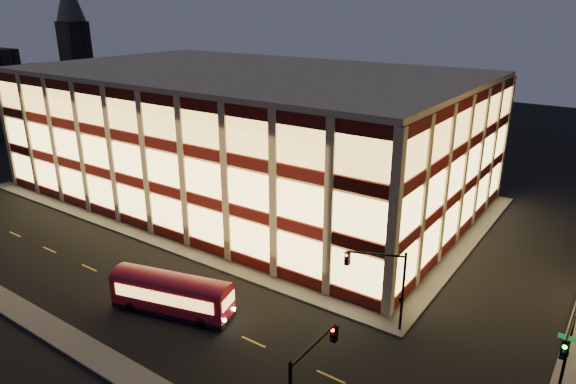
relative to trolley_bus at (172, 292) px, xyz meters
The scene contains 10 objects.
ground 11.24m from the trolley_bus, 143.75° to the left, with size 200.00×200.00×0.00m, color black.
sidewalk_office_south 14.24m from the trolley_bus, 147.67° to the left, with size 54.00×2.00×0.15m, color #514F4C.
sidewalk_office_east 27.48m from the trolley_bus, 59.21° to the left, with size 2.00×30.00×0.15m, color #514F4C.
sidewalk_near 11.15m from the trolley_bus, 144.31° to the right, with size 100.00×2.00×0.15m, color #514F4C.
office_building 26.89m from the trolley_bus, 116.82° to the left, with size 50.45×30.45×14.50m.
church_tower 91.95m from the trolley_bus, 149.47° to the left, with size 5.00×5.00×18.00m, color #2D2621.
traffic_signal_far 15.09m from the trolley_bus, 27.17° to the left, with size 3.79×1.87×6.00m.
traffic_signal_right 25.37m from the trolley_bus, 13.61° to the left, with size 1.20×4.37×6.00m.
traffic_signal_near 15.41m from the trolley_bus, 17.06° to the right, with size 0.32×4.45×6.00m.
trolley_bus is the anchor object (origin of this frame).
Camera 1 is at (34.40, -28.27, 21.18)m, focal length 32.00 mm.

